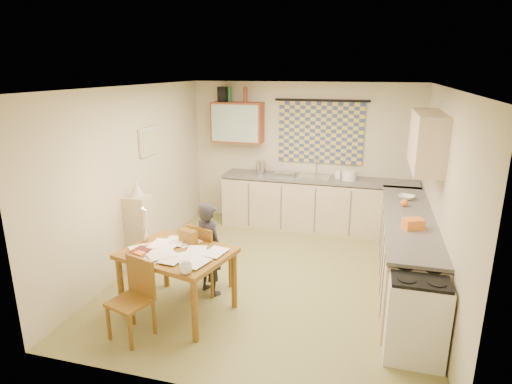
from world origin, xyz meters
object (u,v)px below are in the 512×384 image
(counter_right, at_px, (406,250))
(chair_far, at_px, (210,269))
(counter_back, at_px, (317,204))
(shelf_stand, at_px, (140,233))
(stove, at_px, (416,315))
(dining_table, at_px, (178,281))
(person, at_px, (209,248))

(counter_right, distance_m, chair_far, 2.55)
(counter_back, relative_size, shelf_stand, 3.12)
(counter_right, relative_size, stove, 3.44)
(dining_table, relative_size, person, 1.12)
(stove, bearing_deg, person, 165.46)
(stove, height_order, person, person)
(dining_table, distance_m, shelf_stand, 1.34)
(chair_far, xyz_separation_m, shelf_stand, (-1.15, 0.32, 0.25))
(counter_right, xyz_separation_m, person, (-2.36, -0.92, 0.14))
(chair_far, xyz_separation_m, person, (0.03, -0.06, 0.32))
(chair_far, bearing_deg, person, 134.45)
(counter_back, height_order, chair_far, counter_back)
(counter_back, distance_m, person, 2.77)
(dining_table, bearing_deg, counter_back, 82.85)
(person, relative_size, shelf_stand, 1.12)
(shelf_stand, bearing_deg, counter_right, 8.60)
(shelf_stand, bearing_deg, counter_back, 45.30)
(counter_right, distance_m, person, 2.54)
(counter_back, distance_m, chair_far, 2.72)
(chair_far, height_order, person, person)
(person, bearing_deg, counter_right, -128.96)
(stove, bearing_deg, shelf_stand, 164.21)
(stove, bearing_deg, dining_table, 177.58)
(dining_table, xyz_separation_m, chair_far, (0.16, 0.57, -0.10))
(counter_back, xyz_separation_m, shelf_stand, (-2.17, -2.19, 0.08))
(counter_right, height_order, person, person)
(stove, xyz_separation_m, chair_far, (-2.39, 0.68, -0.15))
(counter_back, xyz_separation_m, dining_table, (-1.18, -3.08, -0.07))
(counter_right, relative_size, shelf_stand, 2.79)
(counter_back, xyz_separation_m, counter_right, (1.37, -1.66, -0.00))
(stove, xyz_separation_m, shelf_stand, (-3.54, 1.00, 0.10))
(stove, xyz_separation_m, person, (-2.36, 0.61, 0.16))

